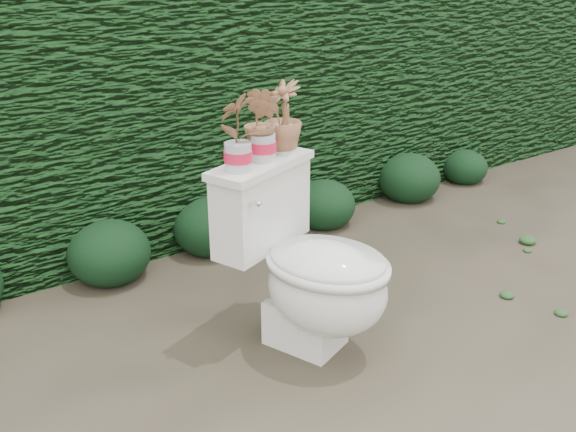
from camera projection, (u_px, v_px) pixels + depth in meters
ground at (269, 356)px, 2.66m from camera, size 60.00×60.00×0.00m
hedge at (111, 97)px, 3.57m from camera, size 8.00×1.00×1.60m
toilet at (310, 270)px, 2.60m from camera, size 0.67×0.80×0.78m
potted_plant_left at (237, 133)px, 2.40m from camera, size 0.17×0.14×0.29m
potted_plant_center at (262, 126)px, 2.52m from camera, size 0.16×0.18×0.29m
potted_plant_right at (283, 119)px, 2.63m from camera, size 0.17×0.17×0.28m
liriope_clump_3 at (109, 248)px, 3.24m from camera, size 0.42×0.42×0.33m
liriope_clump_4 at (210, 222)px, 3.55m from camera, size 0.42×0.42×0.33m
liriope_clump_5 at (324, 200)px, 3.89m from camera, size 0.38×0.38×0.31m
liriope_clump_6 at (409, 174)px, 4.30m from camera, size 0.42×0.42×0.34m
liriope_clump_7 at (465, 164)px, 4.64m from camera, size 0.32×0.32×0.26m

